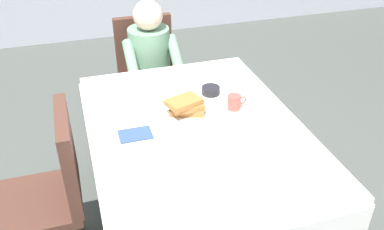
{
  "coord_description": "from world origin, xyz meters",
  "views": [
    {
      "loc": [
        -0.57,
        -1.76,
        1.97
      ],
      "look_at": [
        -0.01,
        0.03,
        0.79
      ],
      "focal_mm": 39.15,
      "sensor_mm": 36.0,
      "label": 1
    }
  ],
  "objects_px": {
    "chair_diner": "(148,70)",
    "diner_person": "(151,62)",
    "chair_left_side": "(53,184)",
    "cup_coffee": "(235,102)",
    "breakfast_stack": "(186,106)",
    "bowl_butter": "(211,90)",
    "fork_left_of_plate": "(153,123)",
    "spoon_near_edge": "(201,153)",
    "knife_right_of_plate": "(219,112)",
    "dining_table_main": "(196,139)",
    "plate_breakfast": "(185,115)"
  },
  "relations": [
    {
      "from": "chair_diner",
      "to": "diner_person",
      "type": "xyz_separation_m",
      "value": [
        -0.0,
        -0.16,
        0.14
      ]
    },
    {
      "from": "chair_left_side",
      "to": "cup_coffee",
      "type": "distance_m",
      "value": 1.07
    },
    {
      "from": "breakfast_stack",
      "to": "cup_coffee",
      "type": "relative_size",
      "value": 2.12
    },
    {
      "from": "chair_left_side",
      "to": "bowl_butter",
      "type": "distance_m",
      "value": 1.03
    },
    {
      "from": "fork_left_of_plate",
      "to": "spoon_near_edge",
      "type": "height_order",
      "value": "same"
    },
    {
      "from": "chair_diner",
      "to": "knife_right_of_plate",
      "type": "relative_size",
      "value": 4.65
    },
    {
      "from": "cup_coffee",
      "to": "spoon_near_edge",
      "type": "distance_m",
      "value": 0.46
    },
    {
      "from": "dining_table_main",
      "to": "breakfast_stack",
      "type": "bearing_deg",
      "value": 101.2
    },
    {
      "from": "diner_person",
      "to": "plate_breakfast",
      "type": "distance_m",
      "value": 0.9
    },
    {
      "from": "chair_diner",
      "to": "chair_left_side",
      "type": "xyz_separation_m",
      "value": [
        -0.74,
        -1.17,
        0.0
      ]
    },
    {
      "from": "dining_table_main",
      "to": "diner_person",
      "type": "distance_m",
      "value": 1.01
    },
    {
      "from": "bowl_butter",
      "to": "knife_right_of_plate",
      "type": "xyz_separation_m",
      "value": [
        -0.03,
        -0.21,
        -0.02
      ]
    },
    {
      "from": "chair_diner",
      "to": "fork_left_of_plate",
      "type": "bearing_deg",
      "value": 79.97
    },
    {
      "from": "chair_left_side",
      "to": "fork_left_of_plate",
      "type": "bearing_deg",
      "value": -80.4
    },
    {
      "from": "chair_diner",
      "to": "bowl_butter",
      "type": "xyz_separation_m",
      "value": [
        0.22,
        -0.86,
        0.23
      ]
    },
    {
      "from": "chair_left_side",
      "to": "cup_coffee",
      "type": "bearing_deg",
      "value": -84.17
    },
    {
      "from": "chair_left_side",
      "to": "bowl_butter",
      "type": "relative_size",
      "value": 8.45
    },
    {
      "from": "dining_table_main",
      "to": "diner_person",
      "type": "bearing_deg",
      "value": 91.53
    },
    {
      "from": "breakfast_stack",
      "to": "knife_right_of_plate",
      "type": "height_order",
      "value": "breakfast_stack"
    },
    {
      "from": "bowl_butter",
      "to": "knife_right_of_plate",
      "type": "bearing_deg",
      "value": -97.01
    },
    {
      "from": "bowl_butter",
      "to": "spoon_near_edge",
      "type": "xyz_separation_m",
      "value": [
        -0.24,
        -0.54,
        -0.02
      ]
    },
    {
      "from": "bowl_butter",
      "to": "fork_left_of_plate",
      "type": "height_order",
      "value": "bowl_butter"
    },
    {
      "from": "chair_left_side",
      "to": "diner_person",
      "type": "bearing_deg",
      "value": -36.25
    },
    {
      "from": "dining_table_main",
      "to": "bowl_butter",
      "type": "relative_size",
      "value": 13.85
    },
    {
      "from": "chair_diner",
      "to": "breakfast_stack",
      "type": "bearing_deg",
      "value": 90.21
    },
    {
      "from": "plate_breakfast",
      "to": "bowl_butter",
      "type": "xyz_separation_m",
      "value": [
        0.22,
        0.19,
        0.01
      ]
    },
    {
      "from": "diner_person",
      "to": "chair_left_side",
      "type": "bearing_deg",
      "value": 53.75
    },
    {
      "from": "diner_person",
      "to": "spoon_near_edge",
      "type": "height_order",
      "value": "diner_person"
    },
    {
      "from": "diner_person",
      "to": "breakfast_stack",
      "type": "bearing_deg",
      "value": 90.25
    },
    {
      "from": "chair_diner",
      "to": "cup_coffee",
      "type": "distance_m",
      "value": 1.13
    },
    {
      "from": "breakfast_stack",
      "to": "chair_diner",
      "type": "bearing_deg",
      "value": 90.21
    },
    {
      "from": "spoon_near_edge",
      "to": "dining_table_main",
      "type": "bearing_deg",
      "value": 77.79
    },
    {
      "from": "chair_left_side",
      "to": "breakfast_stack",
      "type": "distance_m",
      "value": 0.8
    },
    {
      "from": "chair_left_side",
      "to": "bowl_butter",
      "type": "bearing_deg",
      "value": -72.2
    },
    {
      "from": "breakfast_stack",
      "to": "spoon_near_edge",
      "type": "height_order",
      "value": "breakfast_stack"
    },
    {
      "from": "bowl_butter",
      "to": "fork_left_of_plate",
      "type": "distance_m",
      "value": 0.46
    },
    {
      "from": "breakfast_stack",
      "to": "diner_person",
      "type": "bearing_deg",
      "value": 90.25
    },
    {
      "from": "cup_coffee",
      "to": "fork_left_of_plate",
      "type": "bearing_deg",
      "value": -178.6
    },
    {
      "from": "spoon_near_edge",
      "to": "cup_coffee",
      "type": "bearing_deg",
      "value": 47.51
    },
    {
      "from": "dining_table_main",
      "to": "knife_right_of_plate",
      "type": "xyz_separation_m",
      "value": [
        0.16,
        0.09,
        0.09
      ]
    },
    {
      "from": "chair_left_side",
      "to": "knife_right_of_plate",
      "type": "xyz_separation_m",
      "value": [
        0.93,
        0.09,
        0.21
      ]
    },
    {
      "from": "dining_table_main",
      "to": "breakfast_stack",
      "type": "xyz_separation_m",
      "value": [
        -0.02,
        0.12,
        0.15
      ]
    },
    {
      "from": "spoon_near_edge",
      "to": "knife_right_of_plate",
      "type": "bearing_deg",
      "value": 56.9
    },
    {
      "from": "plate_breakfast",
      "to": "diner_person",
      "type": "bearing_deg",
      "value": 89.98
    },
    {
      "from": "plate_breakfast",
      "to": "cup_coffee",
      "type": "height_order",
      "value": "cup_coffee"
    },
    {
      "from": "dining_table_main",
      "to": "spoon_near_edge",
      "type": "bearing_deg",
      "value": -101.85
    },
    {
      "from": "breakfast_stack",
      "to": "plate_breakfast",
      "type": "bearing_deg",
      "value": -143.93
    },
    {
      "from": "diner_person",
      "to": "cup_coffee",
      "type": "relative_size",
      "value": 9.91
    },
    {
      "from": "fork_left_of_plate",
      "to": "spoon_near_edge",
      "type": "distance_m",
      "value": 0.37
    },
    {
      "from": "breakfast_stack",
      "to": "cup_coffee",
      "type": "height_order",
      "value": "breakfast_stack"
    }
  ]
}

